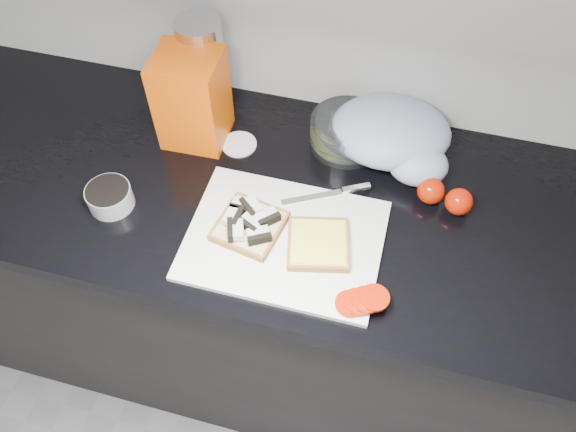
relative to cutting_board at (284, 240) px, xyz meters
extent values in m
cube|color=black|center=(-0.02, 0.13, -0.48)|extent=(3.50, 0.60, 0.86)
cube|color=black|center=(-0.02, 0.13, -0.03)|extent=(3.50, 0.64, 0.04)
cube|color=silver|center=(0.00, 0.00, 0.00)|extent=(0.40, 0.30, 0.01)
cube|color=beige|center=(-0.08, 0.00, 0.01)|extent=(0.15, 0.15, 0.02)
cube|color=silver|center=(-0.10, 0.04, 0.03)|extent=(0.05, 0.03, 0.02)
cube|color=black|center=(-0.10, 0.04, 0.03)|extent=(0.05, 0.01, 0.02)
cube|color=silver|center=(-0.08, 0.04, 0.03)|extent=(0.05, 0.05, 0.02)
cube|color=black|center=(-0.08, 0.04, 0.03)|extent=(0.04, 0.04, 0.02)
cube|color=silver|center=(-0.04, 0.03, 0.03)|extent=(0.05, 0.05, 0.02)
cube|color=black|center=(-0.04, 0.03, 0.03)|extent=(0.04, 0.04, 0.02)
cube|color=silver|center=(-0.11, 0.01, 0.04)|extent=(0.03, 0.05, 0.02)
cube|color=black|center=(-0.11, 0.01, 0.04)|extent=(0.02, 0.05, 0.02)
cube|color=silver|center=(-0.07, 0.00, 0.03)|extent=(0.05, 0.04, 0.02)
cube|color=black|center=(-0.07, 0.00, 0.03)|extent=(0.05, 0.03, 0.02)
cube|color=silver|center=(-0.05, -0.02, 0.03)|extent=(0.05, 0.04, 0.02)
cube|color=black|center=(-0.05, -0.02, 0.03)|extent=(0.05, 0.03, 0.02)
cube|color=silver|center=(-0.09, -0.02, 0.04)|extent=(0.04, 0.05, 0.02)
cube|color=black|center=(-0.09, -0.02, 0.04)|extent=(0.03, 0.05, 0.02)
cube|color=beige|center=(0.07, 0.00, 0.01)|extent=(0.15, 0.15, 0.02)
cube|color=#FFF04B|center=(0.07, 0.00, 0.02)|extent=(0.13, 0.13, 0.00)
cylinder|color=#B11A04|center=(0.16, -0.11, 0.01)|extent=(0.07, 0.07, 0.01)
cylinder|color=#B11A04|center=(0.17, -0.11, 0.01)|extent=(0.06, 0.06, 0.01)
cylinder|color=#B11A04|center=(0.19, -0.10, 0.02)|extent=(0.06, 0.06, 0.01)
cylinder|color=#B11A04|center=(0.20, -0.10, 0.02)|extent=(0.07, 0.07, 0.01)
cube|color=silver|center=(0.03, 0.12, 0.01)|extent=(0.13, 0.08, 0.00)
cube|color=silver|center=(0.12, 0.17, 0.01)|extent=(0.06, 0.04, 0.01)
cylinder|color=gray|center=(-0.39, 0.00, 0.02)|extent=(0.10, 0.10, 0.05)
cylinder|color=black|center=(-0.39, 0.00, 0.04)|extent=(0.09, 0.09, 0.01)
cylinder|color=silver|center=(-0.17, 0.24, 0.00)|extent=(0.09, 0.09, 0.01)
cylinder|color=silver|center=(0.07, 0.31, 0.03)|extent=(0.17, 0.17, 0.07)
cube|color=#FFF04B|center=(0.05, 0.31, 0.03)|extent=(0.05, 0.04, 0.04)
cube|color=#FEED98|center=(0.09, 0.32, 0.01)|extent=(0.07, 0.07, 0.01)
cube|color=#E64C03|center=(-0.28, 0.25, 0.11)|extent=(0.15, 0.14, 0.22)
cylinder|color=#B2B2B7|center=(-0.28, 0.34, 0.12)|extent=(0.10, 0.10, 0.25)
ellipsoid|color=#A4ADCA|center=(0.16, 0.31, 0.05)|extent=(0.30, 0.25, 0.12)
ellipsoid|color=#A4ADCA|center=(0.24, 0.24, 0.04)|extent=(0.15, 0.12, 0.08)
sphere|color=#B11A04|center=(0.28, 0.19, 0.02)|extent=(0.06, 0.06, 0.06)
sphere|color=#B11A04|center=(0.34, 0.17, 0.02)|extent=(0.06, 0.06, 0.06)
camera|label=1|loc=(0.17, -0.62, 0.96)|focal=35.00mm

